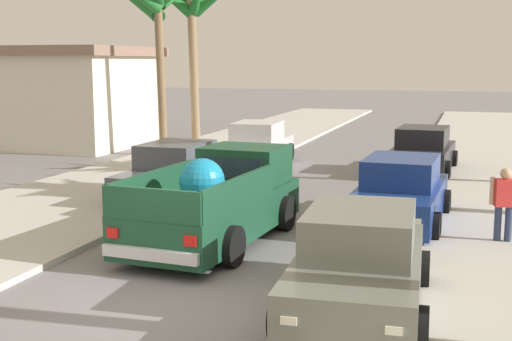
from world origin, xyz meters
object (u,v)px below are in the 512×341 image
at_px(pickup_truck, 219,202).
at_px(car_left_near, 359,265).
at_px(car_left_mid, 258,145).
at_px(car_left_far, 423,152).
at_px(car_right_near, 175,174).
at_px(pedestrian, 504,202).
at_px(palm_tree_left_back, 193,13).
at_px(roadside_house, 31,95).
at_px(car_right_mid, 400,194).
at_px(palm_tree_right_fore, 155,8).

relative_size(pickup_truck, car_left_near, 1.23).
distance_m(car_left_mid, car_left_far, 5.78).
relative_size(car_right_near, pedestrian, 2.69).
relative_size(car_left_mid, palm_tree_left_back, 0.61).
bearing_deg(pickup_truck, car_left_mid, 103.11).
bearing_deg(roadside_house, car_left_mid, -14.11).
height_order(car_left_far, palm_tree_left_back, palm_tree_left_back).
relative_size(car_left_near, palm_tree_left_back, 0.61).
distance_m(car_right_mid, palm_tree_left_back, 18.12).
height_order(pickup_truck, palm_tree_left_back, palm_tree_left_back).
bearing_deg(palm_tree_left_back, car_left_near, -61.17).
bearing_deg(car_left_near, pickup_truck, 136.57).
bearing_deg(car_left_near, palm_tree_right_fore, 124.95).
relative_size(roadside_house, pedestrian, 6.59).
bearing_deg(pedestrian, car_right_near, 164.13).
height_order(pickup_truck, car_left_far, pickup_truck).
xyz_separation_m(car_left_near, car_right_mid, (0.01, 5.74, 0.00)).
bearing_deg(palm_tree_left_back, palm_tree_right_fore, -84.37).
height_order(pickup_truck, car_left_near, pickup_truck).
bearing_deg(car_left_far, car_left_mid, 177.72).
relative_size(car_right_mid, car_left_far, 1.00).
bearing_deg(roadside_house, car_left_near, -43.57).
bearing_deg(car_left_far, roadside_house, 169.76).
distance_m(car_left_near, palm_tree_right_fore, 18.53).
bearing_deg(car_left_far, pedestrian, -76.11).
distance_m(palm_tree_left_back, pedestrian, 20.33).
xyz_separation_m(car_left_far, roadside_house, (-17.27, 3.12, 1.45)).
bearing_deg(pedestrian, car_left_mid, 131.22).
distance_m(car_left_far, roadside_house, 17.61).
distance_m(palm_tree_right_fore, pedestrian, 16.72).
bearing_deg(pedestrian, car_left_near, -115.85).
height_order(car_right_near, palm_tree_left_back, palm_tree_left_back).
bearing_deg(pickup_truck, car_right_near, 125.89).
relative_size(car_left_far, pedestrian, 2.72).
relative_size(car_right_near, car_left_far, 0.99).
bearing_deg(roadside_house, palm_tree_right_fore, -14.50).
bearing_deg(car_right_near, roadside_house, 139.48).
bearing_deg(car_left_near, car_right_near, 131.39).
distance_m(pickup_truck, car_left_far, 10.67).
xyz_separation_m(car_left_near, car_right_near, (-5.98, 6.78, 0.00)).
height_order(car_right_near, car_left_far, same).
bearing_deg(palm_tree_left_back, car_left_mid, -50.17).
height_order(car_left_mid, roadside_house, roadside_house).
bearing_deg(car_right_near, pickup_truck, -54.11).
bearing_deg(palm_tree_left_back, car_right_mid, -51.97).
relative_size(pickup_truck, roadside_house, 0.51).
xyz_separation_m(car_left_near, car_left_far, (-0.03, 13.34, 0.00)).
bearing_deg(car_left_near, car_left_far, 90.13).
bearing_deg(car_left_mid, car_right_near, -91.43).
distance_m(car_left_mid, roadside_house, 11.94).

